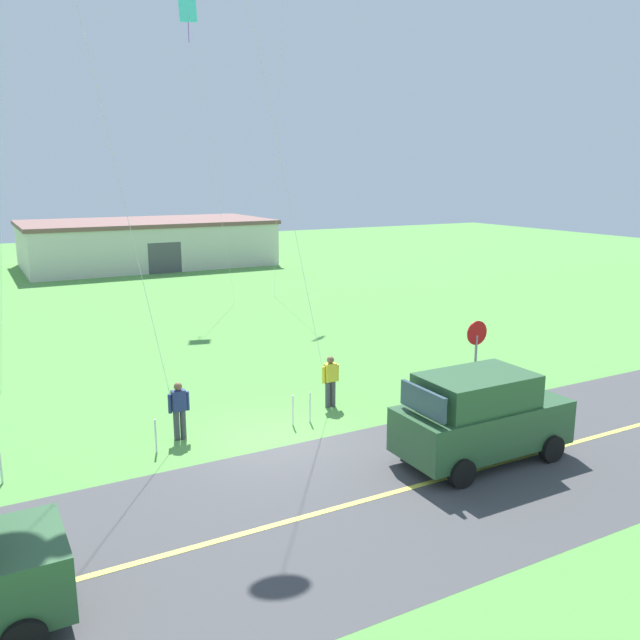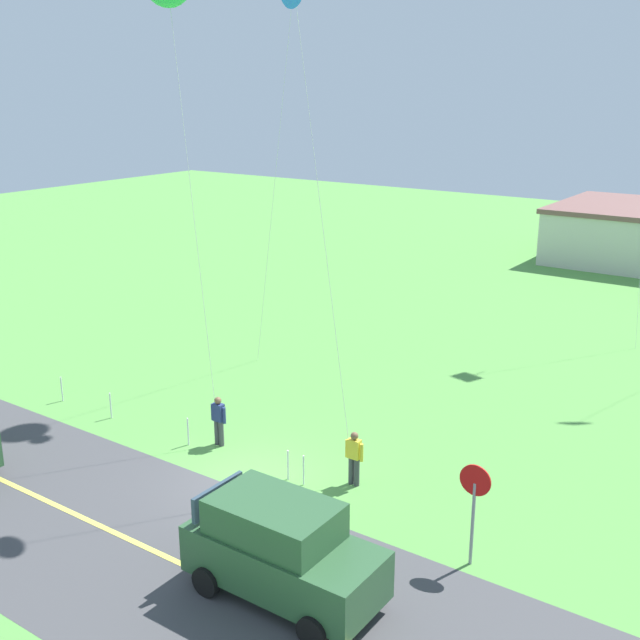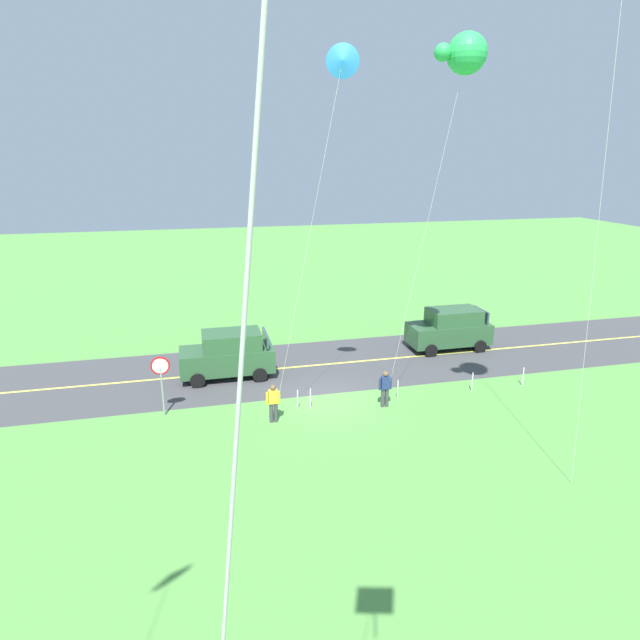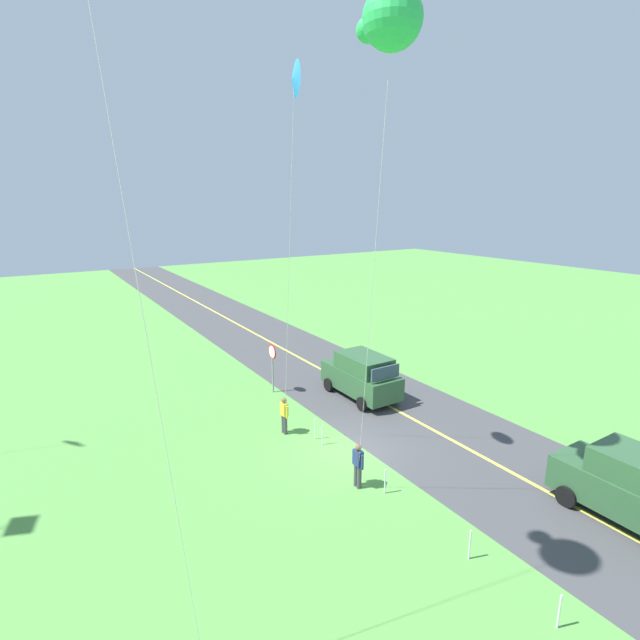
# 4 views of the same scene
# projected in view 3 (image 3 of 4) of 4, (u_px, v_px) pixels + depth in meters

# --- Properties ---
(ground_plane) EXTENTS (120.00, 120.00, 0.10)m
(ground_plane) POSITION_uv_depth(u_px,v_px,m) (327.00, 400.00, 23.62)
(ground_plane) COLOR #549342
(asphalt_road) EXTENTS (120.00, 7.00, 0.00)m
(asphalt_road) POSITION_uv_depth(u_px,v_px,m) (308.00, 366.00, 27.33)
(asphalt_road) COLOR #424244
(asphalt_road) RESTS_ON ground
(road_centre_stripe) EXTENTS (120.00, 0.16, 0.00)m
(road_centre_stripe) POSITION_uv_depth(u_px,v_px,m) (308.00, 366.00, 27.33)
(road_centre_stripe) COLOR #E5E04C
(road_centre_stripe) RESTS_ON asphalt_road
(car_suv_foreground) EXTENTS (4.40, 2.12, 2.24)m
(car_suv_foreground) POSITION_uv_depth(u_px,v_px,m) (228.00, 354.00, 25.70)
(car_suv_foreground) COLOR #2D5633
(car_suv_foreground) RESTS_ON ground
(car_parked_west_near) EXTENTS (4.40, 2.12, 2.24)m
(car_parked_west_near) POSITION_uv_depth(u_px,v_px,m) (450.00, 328.00, 29.50)
(car_parked_west_near) COLOR #2D5633
(car_parked_west_near) RESTS_ON ground
(stop_sign) EXTENTS (0.76, 0.08, 2.56)m
(stop_sign) POSITION_uv_depth(u_px,v_px,m) (161.00, 374.00, 21.65)
(stop_sign) COLOR gray
(stop_sign) RESTS_ON ground
(person_adult_near) EXTENTS (0.58, 0.22, 1.60)m
(person_adult_near) POSITION_uv_depth(u_px,v_px,m) (385.00, 388.00, 22.69)
(person_adult_near) COLOR #3F3F47
(person_adult_near) RESTS_ON ground
(person_adult_companion) EXTENTS (0.58, 0.22, 1.60)m
(person_adult_companion) POSITION_uv_depth(u_px,v_px,m) (273.00, 402.00, 21.36)
(person_adult_companion) COLOR #3F3F47
(person_adult_companion) RESTS_ON ground
(kite_red_low) EXTENTS (2.87, 1.64, 14.28)m
(kite_red_low) POSITION_uv_depth(u_px,v_px,m) (465.00, 53.00, 18.57)
(kite_red_low) COLOR silver
(kite_red_low) RESTS_ON ground
(kite_blue_mid) EXTENTS (3.05, 0.97, 13.74)m
(kite_blue_mid) POSITION_uv_depth(u_px,v_px,m) (342.00, 63.00, 17.65)
(kite_blue_mid) COLOR silver
(kite_blue_mid) RESTS_ON ground
(fence_post_0) EXTENTS (0.05, 0.05, 0.90)m
(fence_post_0) POSITION_uv_depth(u_px,v_px,m) (523.00, 377.00, 24.86)
(fence_post_0) COLOR silver
(fence_post_0) RESTS_ON ground
(fence_post_1) EXTENTS (0.05, 0.05, 0.90)m
(fence_post_1) POSITION_uv_depth(u_px,v_px,m) (472.00, 382.00, 24.29)
(fence_post_1) COLOR silver
(fence_post_1) RESTS_ON ground
(fence_post_2) EXTENTS (0.05, 0.05, 0.90)m
(fence_post_2) POSITION_uv_depth(u_px,v_px,m) (398.00, 390.00, 23.49)
(fence_post_2) COLOR silver
(fence_post_2) RESTS_ON ground
(fence_post_3) EXTENTS (0.05, 0.05, 0.90)m
(fence_post_3) POSITION_uv_depth(u_px,v_px,m) (310.00, 399.00, 22.63)
(fence_post_3) COLOR silver
(fence_post_3) RESTS_ON ground
(fence_post_4) EXTENTS (0.05, 0.05, 0.90)m
(fence_post_4) POSITION_uv_depth(u_px,v_px,m) (298.00, 400.00, 22.51)
(fence_post_4) COLOR silver
(fence_post_4) RESTS_ON ground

